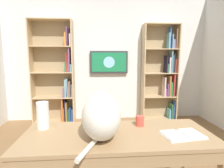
# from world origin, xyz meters

# --- Properties ---
(wall_back) EXTENTS (4.52, 0.06, 2.70)m
(wall_back) POSITION_xyz_m (0.00, -2.23, 1.35)
(wall_back) COLOR silver
(wall_back) RESTS_ON ground
(bookshelf_left) EXTENTS (0.76, 0.28, 2.10)m
(bookshelf_left) POSITION_xyz_m (-1.24, -2.06, 1.03)
(bookshelf_left) COLOR tan
(bookshelf_left) RESTS_ON ground
(bookshelf_right) EXTENTS (0.87, 0.28, 2.16)m
(bookshelf_right) POSITION_xyz_m (1.06, -2.07, 0.98)
(bookshelf_right) COLOR tan
(bookshelf_right) RESTS_ON ground
(wall_mounted_tv) EXTENTS (0.82, 0.07, 0.48)m
(wall_mounted_tv) POSITION_xyz_m (-0.04, -2.15, 1.29)
(wall_mounted_tv) COLOR #333338
(desk) EXTENTS (1.64, 0.65, 0.73)m
(desk) POSITION_xyz_m (0.04, 0.39, 0.63)
(desk) COLOR #A37F56
(desk) RESTS_ON ground
(cat) EXTENTS (0.34, 0.63, 0.37)m
(cat) POSITION_xyz_m (0.18, 0.40, 0.92)
(cat) COLOR silver
(cat) RESTS_ON desk
(open_binder) EXTENTS (0.36, 0.26, 0.02)m
(open_binder) POSITION_xyz_m (-0.50, 0.45, 0.74)
(open_binder) COLOR white
(open_binder) RESTS_ON desk
(paper_towel_roll) EXTENTS (0.11, 0.11, 0.25)m
(paper_towel_roll) POSITION_xyz_m (0.72, 0.19, 0.85)
(paper_towel_roll) COLOR white
(paper_towel_roll) RESTS_ON desk
(coffee_mug) EXTENTS (0.08, 0.08, 0.10)m
(coffee_mug) POSITION_xyz_m (-0.19, 0.20, 0.78)
(coffee_mug) COLOR #D84C3F
(coffee_mug) RESTS_ON desk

